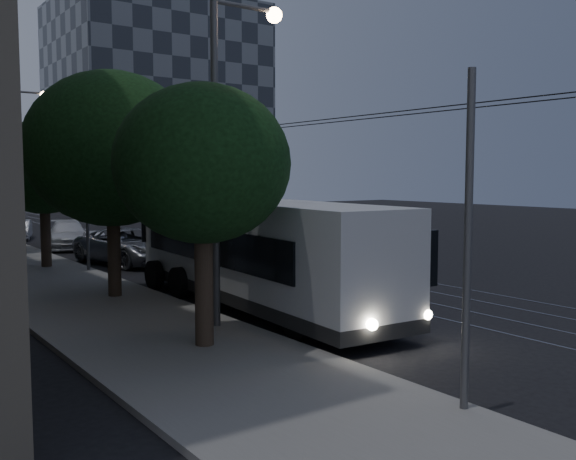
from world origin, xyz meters
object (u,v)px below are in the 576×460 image
at_px(pickup_silver, 128,246).
at_px(streetlamp_far, 18,150).
at_px(car_white_a, 95,241).
at_px(car_white_b, 68,235).
at_px(car_white_c, 20,230).
at_px(streetlamp_near, 228,126).
at_px(trolleybus, 252,250).
at_px(car_white_d, 17,227).

relative_size(pickup_silver, streetlamp_far, 0.66).
height_order(pickup_silver, car_white_a, pickup_silver).
bearing_deg(streetlamp_far, pickup_silver, -75.47).
height_order(car_white_b, car_white_c, car_white_b).
relative_size(streetlamp_near, streetlamp_far, 0.98).
distance_m(car_white_b, streetlamp_far, 5.55).
height_order(pickup_silver, streetlamp_near, streetlamp_near).
distance_m(pickup_silver, streetlamp_near, 14.75).
bearing_deg(car_white_a, trolleybus, -78.83).
bearing_deg(pickup_silver, trolleybus, -103.99).
bearing_deg(streetlamp_far, streetlamp_near, -90.01).
xyz_separation_m(pickup_silver, car_white_b, (-0.39, 8.17, -0.08)).
xyz_separation_m(trolleybus, car_white_c, (-1.01, 26.57, -1.19)).
distance_m(pickup_silver, car_white_b, 8.18).
bearing_deg(car_white_b, pickup_silver, -71.97).
height_order(trolleybus, pickup_silver, trolleybus).
xyz_separation_m(car_white_a, car_white_c, (-1.60, 9.82, 0.00)).
height_order(car_white_d, streetlamp_far, streetlamp_far).
bearing_deg(car_white_c, trolleybus, -70.24).
relative_size(pickup_silver, car_white_b, 1.15).
distance_m(trolleybus, car_white_a, 16.80).
bearing_deg(trolleybus, car_white_d, 94.66).
height_order(car_white_c, streetlamp_far, streetlamp_far).
bearing_deg(pickup_silver, streetlamp_far, 92.73).
bearing_deg(trolleybus, car_white_c, 95.81).
bearing_deg(car_white_d, car_white_a, -70.83).
height_order(car_white_b, streetlamp_near, streetlamp_near).
relative_size(car_white_b, car_white_c, 1.40).
xyz_separation_m(car_white_c, streetlamp_near, (-1.10, -28.76, 4.88)).
relative_size(trolleybus, streetlamp_far, 1.44).
bearing_deg(car_white_b, car_white_a, -64.59).
distance_m(car_white_a, car_white_c, 9.95).
relative_size(car_white_c, streetlamp_far, 0.41).
height_order(trolleybus, car_white_a, trolleybus).
height_order(car_white_c, car_white_d, car_white_c).
bearing_deg(car_white_c, streetlamp_near, -74.61).
height_order(streetlamp_near, streetlamp_far, streetlamp_far).
relative_size(trolleybus, car_white_c, 3.50).
distance_m(trolleybus, car_white_c, 26.62).
distance_m(car_white_d, streetlamp_near, 32.03).
bearing_deg(car_white_c, car_white_b, -63.54).
bearing_deg(car_white_b, streetlamp_near, -80.32).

